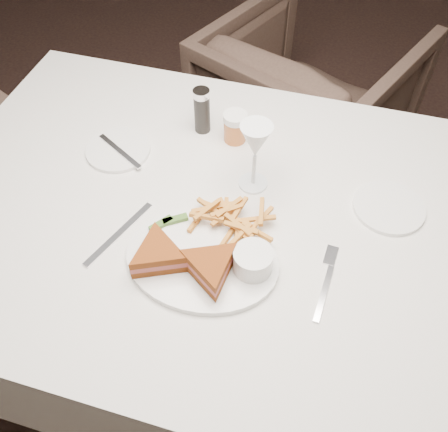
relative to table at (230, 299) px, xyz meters
name	(u,v)px	position (x,y,z in m)	size (l,w,h in m)	color
ground	(169,247)	(-0.38, 0.34, -0.38)	(5.00, 5.00, 0.00)	black
table	(230,299)	(0.00, 0.00, 0.00)	(1.42, 0.95, 0.75)	silver
chair_far	(308,96)	(-0.03, 0.99, -0.01)	(0.70, 0.66, 0.72)	#423129
table_setting	(219,217)	(-0.01, -0.05, 0.41)	(0.82, 0.56, 0.18)	white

